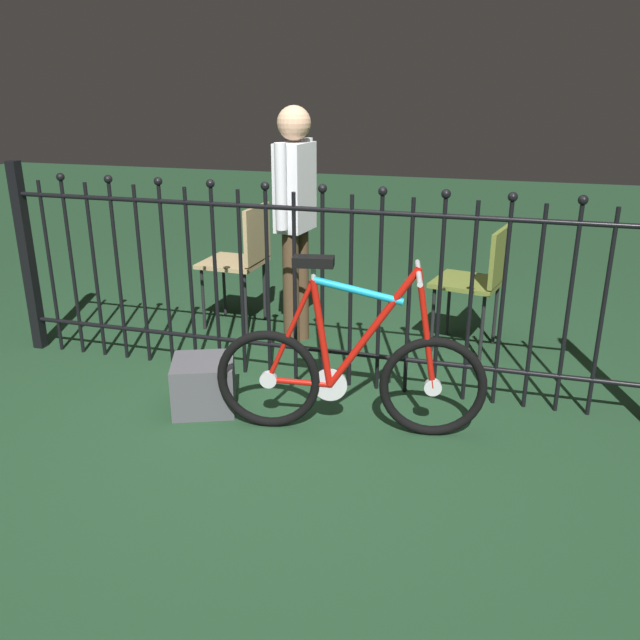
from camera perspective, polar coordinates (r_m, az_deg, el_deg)
ground_plane at (r=3.61m, az=-3.85°, el=-8.83°), size 20.00×20.00×0.00m
iron_fence at (r=3.89m, az=-2.26°, el=3.46°), size 3.95×0.07×1.27m
bicycle at (r=3.38m, az=2.56°, el=-4.66°), size 1.38×0.40×0.94m
chair_tan at (r=4.85m, az=-6.67°, el=5.72°), size 0.45×0.45×0.91m
chair_olive at (r=4.49m, az=13.65°, el=3.76°), size 0.50×0.50×0.85m
person_visitor at (r=4.41m, az=-2.18°, el=9.67°), size 0.22×0.47×1.60m
display_crate at (r=3.75m, az=-10.01°, el=-5.52°), size 0.44×0.44×0.29m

